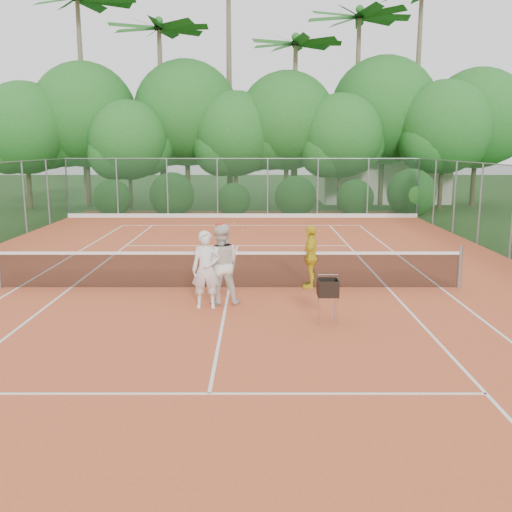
{
  "coord_description": "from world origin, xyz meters",
  "views": [
    {
      "loc": [
        0.7,
        -14.31,
        3.63
      ],
      "look_at": [
        0.69,
        -1.2,
        1.1
      ],
      "focal_mm": 40.0,
      "sensor_mm": 36.0,
      "label": 1
    }
  ],
  "objects": [
    {
      "name": "fence_back",
      "position": [
        0.0,
        15.0,
        1.52
      ],
      "size": [
        18.07,
        0.07,
        3.0
      ],
      "color": "#19381E",
      "rests_on": "clay_court"
    },
    {
      "name": "player_white",
      "position": [
        -0.43,
        -1.78,
        0.9
      ],
      "size": [
        0.66,
        0.45,
        1.76
      ],
      "primitive_type": "imported",
      "rotation": [
        0.0,
        0.0,
        0.05
      ],
      "color": "silver",
      "rests_on": "clay_court"
    },
    {
      "name": "stray_ball_a",
      "position": [
        0.11,
        10.0,
        0.05
      ],
      "size": [
        0.07,
        0.07,
        0.07
      ],
      "primitive_type": "sphere",
      "color": "#CAD130",
      "rests_on": "clay_court"
    },
    {
      "name": "ball_hopper",
      "position": [
        2.17,
        -2.97,
        0.76
      ],
      "size": [
        0.41,
        0.41,
        0.93
      ],
      "rotation": [
        0.0,
        0.0,
        -0.02
      ],
      "color": "gray",
      "rests_on": "clay_court"
    },
    {
      "name": "club_building",
      "position": [
        9.0,
        24.0,
        1.5
      ],
      "size": [
        8.0,
        5.0,
        3.0
      ],
      "primitive_type": "cube",
      "color": "beige",
      "rests_on": "ground"
    },
    {
      "name": "tennis_net",
      "position": [
        0.0,
        0.0,
        0.53
      ],
      "size": [
        11.97,
        0.1,
        1.1
      ],
      "color": "gray",
      "rests_on": "clay_court"
    },
    {
      "name": "stray_ball_b",
      "position": [
        -0.34,
        12.45,
        0.05
      ],
      "size": [
        0.07,
        0.07,
        0.07
      ],
      "primitive_type": "sphere",
      "color": "#CBD732",
      "rests_on": "clay_court"
    },
    {
      "name": "stray_ball_c",
      "position": [
        3.4,
        9.91,
        0.05
      ],
      "size": [
        0.07,
        0.07,
        0.07
      ],
      "primitive_type": "sphere",
      "color": "#AFCF30",
      "rests_on": "clay_court"
    },
    {
      "name": "player_yellow",
      "position": [
        2.11,
        0.09,
        0.83
      ],
      "size": [
        0.57,
        1.01,
        1.63
      ],
      "primitive_type": "imported",
      "rotation": [
        0.0,
        0.0,
        -1.76
      ],
      "color": "gold",
      "rests_on": "clay_court"
    },
    {
      "name": "ground",
      "position": [
        0.0,
        0.0,
        0.0
      ],
      "size": [
        120.0,
        120.0,
        0.0
      ],
      "primitive_type": "plane",
      "color": "#204518",
      "rests_on": "ground"
    },
    {
      "name": "court_markings",
      "position": [
        0.0,
        0.0,
        0.02
      ],
      "size": [
        11.03,
        23.83,
        0.01
      ],
      "color": "white",
      "rests_on": "clay_court"
    },
    {
      "name": "tropical_treeline",
      "position": [
        1.43,
        20.22,
        5.11
      ],
      "size": [
        32.1,
        8.49,
        15.03
      ],
      "color": "brown",
      "rests_on": "ground"
    },
    {
      "name": "player_center_grp",
      "position": [
        -0.13,
        -1.44,
        0.96
      ],
      "size": [
        0.97,
        0.79,
        1.91
      ],
      "color": "silver",
      "rests_on": "clay_court"
    },
    {
      "name": "clay_court",
      "position": [
        0.0,
        0.0,
        0.01
      ],
      "size": [
        18.0,
        36.0,
        0.02
      ],
      "primitive_type": "cube",
      "color": "#C5542D",
      "rests_on": "ground"
    }
  ]
}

